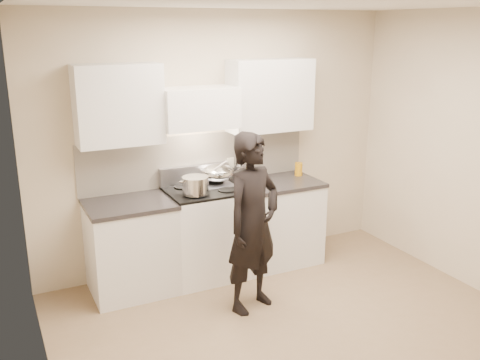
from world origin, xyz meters
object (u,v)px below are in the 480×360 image
stove (205,232)px  utensil_crock (239,172)px  counter_right (275,221)px  wok (217,173)px  person (253,223)px

stove → utensil_crock: 0.77m
counter_right → wok: bearing=167.1°
counter_right → wok: size_ratio=2.17×
wok → counter_right: bearing=-12.9°
counter_right → wok: 0.88m
counter_right → wok: (-0.63, 0.14, 0.59)m
stove → person: 0.89m
wok → person: person is taller
counter_right → utensil_crock: (-0.33, 0.22, 0.55)m
counter_right → utensil_crock: bearing=146.6°
wok → person: bearing=-93.9°
stove → utensil_crock: (0.50, 0.22, 0.54)m
person → wok: bearing=66.2°
wok → utensil_crock: wok is taller
utensil_crock → person: bearing=-109.6°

